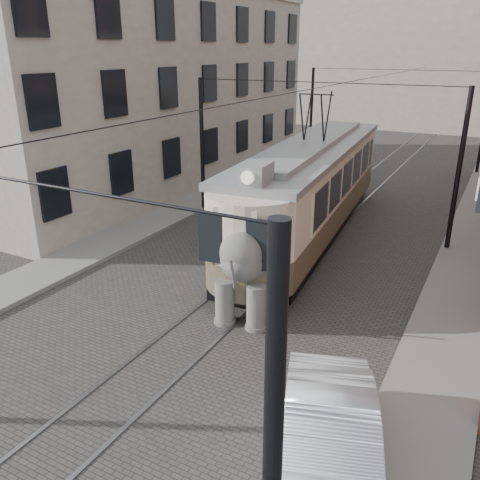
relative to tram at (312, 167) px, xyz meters
The scene contains 10 objects.
ground 5.99m from the tram, 89.48° to the right, with size 120.00×120.00×0.00m, color #3C3A37.
tram_rails 5.98m from the tram, 89.48° to the right, with size 1.54×80.00×0.02m, color slate, non-canonical shape.
sidewalk_right 8.49m from the tram, 41.18° to the right, with size 2.00×60.00×0.15m, color slate.
sidewalk_left 8.78m from the tram, 140.65° to the right, with size 2.00×60.00×0.15m, color slate.
stucco_building 12.12m from the tram, 156.73° to the left, with size 7.00×24.00×10.00m, color gray.
distant_block 34.96m from the tram, 89.92° to the left, with size 28.00×10.00×14.00m, color gray.
catenary 0.38m from the tram, 117.60° to the right, with size 11.00×30.20×6.00m, color black, non-canonical shape.
tram is the anchor object (origin of this frame).
elephant 7.07m from the tram, 83.36° to the right, with size 2.58×4.67×2.86m, color #605E59, non-canonical shape.
parked_car 12.86m from the tram, 67.84° to the right, with size 1.63×4.63×1.53m, color silver.
Camera 1 is at (6.58, -13.20, 7.16)m, focal length 37.55 mm.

